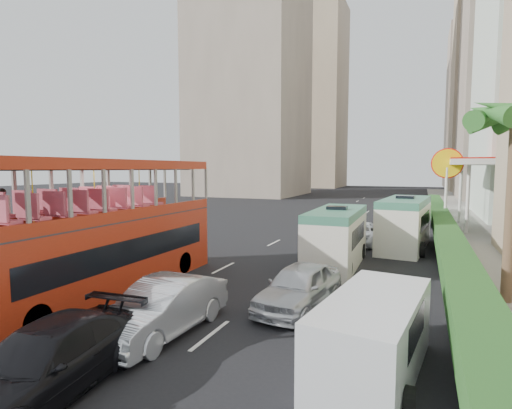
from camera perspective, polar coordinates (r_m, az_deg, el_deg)
The scene contains 19 objects.
ground_plane at distance 13.51m, azimuth -0.70°, elevation -15.33°, with size 200.00×200.00×0.00m, color black.
double_decker_bus at distance 16.16m, azimuth -20.66°, elevation -2.99°, with size 2.50×11.00×5.06m, color #B82E14.
car_silver_lane_a at distance 12.33m, azimuth -13.09°, elevation -17.53°, with size 1.64×4.71×1.55m, color silver.
car_silver_lane_b at distance 14.05m, azimuth 6.16°, elevation -14.54°, with size 1.79×4.44×1.51m, color silver.
car_black at distance 10.25m, azimuth -27.68°, elevation -22.94°, with size 2.05×5.04×1.46m, color black.
van_asset at distance 26.07m, azimuth 14.53°, elevation -5.45°, with size 2.21×4.80×1.33m, color silver.
minibus_near at distance 19.77m, azimuth 11.42°, elevation -4.68°, with size 2.08×6.24×2.77m, color silver.
minibus_far at distance 25.17m, azimuth 20.46°, elevation -2.56°, with size 2.24×6.71×2.97m, color silver.
panel_van_near at distance 9.93m, azimuth 16.42°, elevation -17.62°, with size 1.84×4.59×1.84m, color silver.
panel_van_far at distance 36.55m, azimuth 21.60°, elevation -1.11°, with size 1.92×4.81×1.92m, color silver.
sidewalk at distance 37.12m, azimuth 28.67°, elevation -2.65°, with size 6.00×120.00×0.18m, color #99968C.
kerb_wall at distance 25.95m, azimuth 25.06°, elevation -4.30°, with size 0.30×44.00×1.00m, color silver.
hedge at distance 25.84m, azimuth 25.13°, elevation -2.44°, with size 1.10×44.00×0.70m, color #2D6626.
palm_tree at distance 15.91m, azimuth 32.63°, elevation -0.52°, with size 0.36×0.36×6.40m, color brown.
shell_station at distance 35.02m, azimuth 30.82°, elevation 1.20°, with size 6.50×8.00×5.50m, color silver.
tower_far_a at distance 95.94m, azimuth 30.56°, elevation 14.84°, with size 14.00×14.00×44.00m, color tan.
tower_far_b at distance 117.23m, azimuth 29.03°, elevation 12.02°, with size 14.00×14.00×40.00m, color tan.
tower_left_a at distance 75.71m, azimuth -0.89°, elevation 21.49°, with size 18.00×18.00×52.00m, color tan.
tower_left_b at distance 106.72m, azimuth 7.95°, elevation 14.98°, with size 16.00×16.00×46.00m, color tan.
Camera 1 is at (5.03, -11.61, 4.73)m, focal length 28.00 mm.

